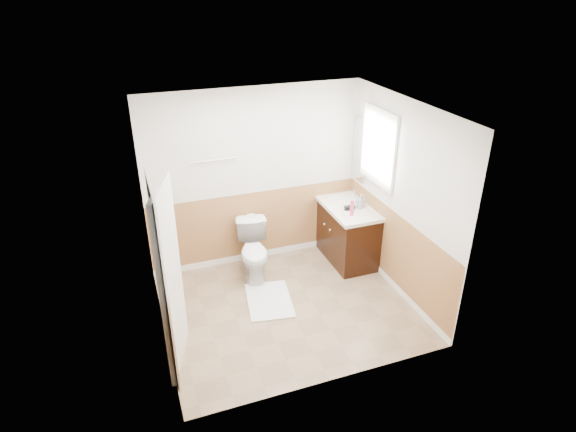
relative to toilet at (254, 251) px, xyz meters
name	(u,v)px	position (x,y,z in m)	size (l,w,h in m)	color
floor	(287,307)	(0.17, -0.85, -0.38)	(3.00, 3.00, 0.00)	#8C7051
ceiling	(287,110)	(0.17, -0.85, 2.12)	(3.00, 3.00, 0.00)	white
wall_back	(255,178)	(0.17, 0.45, 0.87)	(3.00, 3.00, 0.00)	silver
wall_front	(336,279)	(0.17, -2.15, 0.87)	(3.00, 3.00, 0.00)	silver
wall_left	(153,241)	(-1.33, -0.85, 0.87)	(3.00, 3.00, 0.00)	silver
wall_right	(401,200)	(1.67, -0.85, 0.87)	(3.00, 3.00, 0.00)	silver
wainscot_back	(257,227)	(0.17, 0.44, 0.12)	(3.00, 3.00, 0.00)	#B17747
wainscot_front	(332,342)	(0.17, -2.14, 0.12)	(3.00, 3.00, 0.00)	#B17747
wainscot_left	(162,299)	(-1.31, -0.85, 0.12)	(2.60, 2.60, 0.00)	#B17747
wainscot_right	(394,252)	(1.66, -0.85, 0.12)	(2.60, 2.60, 0.00)	#B17747
toilet	(254,251)	(0.00, 0.00, 0.00)	(0.42, 0.74, 0.75)	white
bath_mat	(269,300)	(0.00, -0.64, -0.37)	(0.55, 0.80, 0.02)	white
vanity_cabinet	(346,233)	(1.39, 0.01, 0.02)	(0.55, 1.10, 0.80)	black
vanity_knob_left	(330,230)	(1.09, -0.09, 0.17)	(0.03, 0.03, 0.03)	#B4B5BB
vanity_knob_right	(324,224)	(1.09, 0.11, 0.17)	(0.03, 0.03, 0.03)	silver
countertop	(347,206)	(1.38, 0.01, 0.45)	(0.60, 1.15, 0.05)	white
sink_basin	(343,200)	(1.39, 0.16, 0.48)	(0.36, 0.36, 0.02)	silver
faucet	(354,194)	(1.57, 0.16, 0.54)	(0.02, 0.02, 0.14)	silver
lotion_bottle	(352,208)	(1.29, -0.31, 0.58)	(0.05, 0.05, 0.22)	#DD397A
soap_dispenser	(360,201)	(1.51, -0.14, 0.57)	(0.09, 0.09, 0.20)	#9297A4
hair_dryer_body	(349,207)	(1.34, -0.15, 0.51)	(0.07, 0.07, 0.14)	black
hair_dryer_handle	(347,209)	(1.31, -0.13, 0.48)	(0.03, 0.03, 0.07)	black
mirror_panel	(359,150)	(1.65, 0.25, 1.17)	(0.02, 0.35, 0.90)	silver
window_frame	(379,147)	(1.64, -0.26, 1.37)	(0.04, 0.80, 1.00)	white
window_glass	(380,147)	(1.66, -0.26, 1.37)	(0.01, 0.70, 0.90)	white
door	(171,280)	(-1.23, -1.30, 0.64)	(0.05, 0.80, 2.04)	white
door_frame	(163,281)	(-1.30, -1.30, 0.65)	(0.02, 0.92, 2.10)	white
door_knob	(173,268)	(-1.17, -0.97, 0.57)	(0.06, 0.06, 0.06)	silver
towel_bar	(214,160)	(-0.38, 0.40, 1.22)	(0.02, 0.02, 0.62)	silver
tp_holder_bar	(251,218)	(0.07, 0.38, 0.32)	(0.02, 0.02, 0.14)	silver
tp_roll	(251,218)	(0.07, 0.38, 0.32)	(0.11, 0.11, 0.10)	white
tp_sheet	(251,224)	(0.07, 0.38, 0.21)	(0.10, 0.01, 0.16)	white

